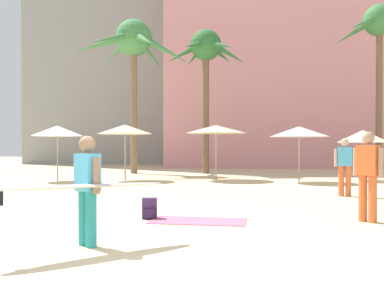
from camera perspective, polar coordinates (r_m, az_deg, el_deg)
name	(u,v)px	position (r m, az deg, el deg)	size (l,w,h in m)	color
ground	(117,266)	(5.49, -9.86, -14.36)	(120.00, 120.00, 0.00)	beige
hotel_pink	(310,53)	(35.89, 15.24, 12.69)	(21.78, 9.80, 17.71)	pink
palm_tree_far_left	(133,46)	(24.84, -7.78, 13.87)	(6.63, 6.27, 8.52)	brown
palm_tree_left	(206,55)	(24.42, 1.87, 12.88)	(4.55, 4.38, 7.93)	brown
palm_tree_center	(380,31)	(25.84, 23.51, 14.54)	(4.69, 4.74, 9.05)	brown
cafe_umbrella_0	(363,136)	(20.07, 21.60, 2.12)	(2.14, 2.14, 2.19)	gray
cafe_umbrella_1	(216,129)	(19.11, 3.19, 3.21)	(2.71, 2.71, 2.42)	gray
cafe_umbrella_2	(125,129)	(18.96, -8.82, 3.17)	(2.37, 2.37, 2.43)	gray
cafe_umbrella_3	(57,131)	(19.40, -17.33, 2.86)	(2.19, 2.19, 2.37)	gray
cafe_umbrella_4	(299,132)	(18.38, 13.94, 2.82)	(2.43, 2.43, 2.31)	gray
beach_towel	(198,221)	(8.49, 0.78, -8.88)	(1.85, 0.90, 0.01)	#EF6684
backpack	(149,209)	(8.79, -5.63, -7.26)	(0.32, 0.28, 0.42)	#3E2855
person_near_left	(85,186)	(6.36, -13.95, -4.18)	(2.27, 1.93, 1.61)	teal
person_mid_right	(345,164)	(13.48, 19.51, -1.37)	(0.61, 0.31, 1.71)	orange
person_far_right	(368,172)	(8.98, 22.17, -2.31)	(0.48, 0.51, 1.74)	orange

